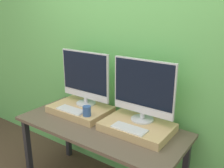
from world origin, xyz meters
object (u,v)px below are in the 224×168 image
Objects in this scene: keyboard_left at (71,110)px; monitor_right at (143,89)px; keyboard_right at (129,128)px; mug at (87,111)px; monitor_left at (85,77)px.

keyboard_left is 0.73m from monitor_right.
monitor_right is at bearing 90.00° from keyboard_right.
mug is at bearing -154.52° from monitor_right.
monitor_left is 0.37m from mug.
keyboard_right is (0.65, 0.00, 0.00)m from keyboard_left.
mug is at bearing 0.00° from keyboard_left.
mug is at bearing -47.10° from monitor_left.
monitor_right is at bearing 18.28° from keyboard_left.
monitor_right is 0.35m from keyboard_right.
keyboard_left is 3.22× the size of mug.
keyboard_left is at bearing -161.72° from monitor_right.
mug is 0.55m from monitor_right.
monitor_left is 0.65m from monitor_right.
monitor_left and monitor_right have the same top height.
keyboard_left is 0.65m from keyboard_right.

